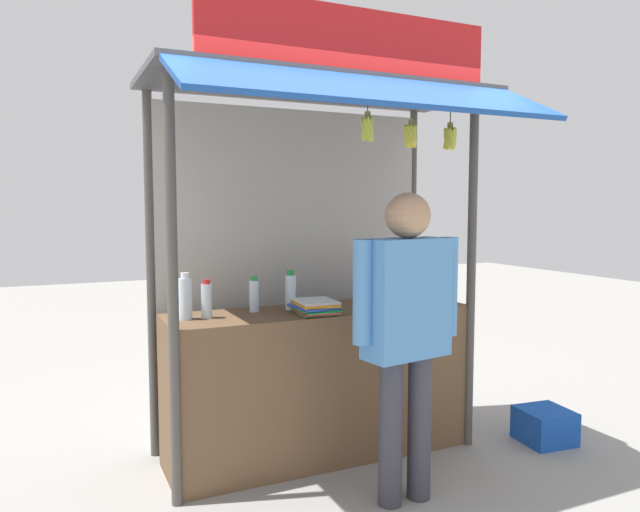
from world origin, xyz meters
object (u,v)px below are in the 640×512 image
object	(u,v)px
banana_bunch_inner_right	(411,136)
water_bottle_center	(254,295)
water_bottle_rear_center	(390,287)
vendor_person	(407,318)
banana_bunch_inner_left	(367,128)
banana_bunch_leftmost	(450,138)
magazine_stack_left	(315,307)
plastic_crate	(545,426)
water_bottle_back_left	(291,291)
magazine_stack_back_right	(407,303)
water_bottle_front_right	(207,300)
water_bottle_far_left	(185,298)

from	to	relation	value
banana_bunch_inner_right	water_bottle_center	bearing A→B (deg)	150.51
water_bottle_rear_center	vendor_person	xyz separation A→B (m)	(-0.39, -0.82, -0.05)
water_bottle_center	banana_bunch_inner_left	size ratio (longest dim) A/B	0.90
water_bottle_center	banana_bunch_inner_left	bearing A→B (deg)	-41.29
water_bottle_rear_center	banana_bunch_leftmost	world-z (taller)	banana_bunch_leftmost
magazine_stack_left	plastic_crate	distance (m)	1.86
water_bottle_back_left	vendor_person	xyz separation A→B (m)	(0.34, -0.85, -0.06)
banana_bunch_inner_left	banana_bunch_leftmost	bearing A→B (deg)	0.12
banana_bunch_leftmost	plastic_crate	world-z (taller)	banana_bunch_leftmost
magazine_stack_back_right	banana_bunch_inner_right	size ratio (longest dim) A/B	1.05
water_bottle_front_right	magazine_stack_left	size ratio (longest dim) A/B	0.73
magazine_stack_back_right	magazine_stack_left	xyz separation A→B (m)	(-0.65, 0.05, 0.01)
water_bottle_center	plastic_crate	xyz separation A→B (m)	(1.92, -0.58, -0.96)
water_bottle_rear_center	banana_bunch_leftmost	xyz separation A→B (m)	(0.17, -0.42, 0.99)
water_bottle_center	banana_bunch_inner_left	world-z (taller)	banana_bunch_inner_left
water_bottle_rear_center	banana_bunch_inner_right	distance (m)	1.09
banana_bunch_leftmost	magazine_stack_back_right	bearing A→B (deg)	128.53
vendor_person	water_bottle_center	bearing A→B (deg)	114.56
water_bottle_rear_center	magazine_stack_left	distance (m)	0.67
vendor_person	plastic_crate	bearing A→B (deg)	3.35
water_bottle_center	banana_bunch_leftmost	size ratio (longest dim) A/B	0.81
banana_bunch_leftmost	plastic_crate	xyz separation A→B (m)	(0.78, -0.10, -1.96)
water_bottle_far_left	plastic_crate	size ratio (longest dim) A/B	0.85
magazine_stack_back_right	vendor_person	size ratio (longest dim) A/B	0.17
water_bottle_back_left	magazine_stack_left	size ratio (longest dim) A/B	0.80
water_bottle_rear_center	vendor_person	distance (m)	0.91
water_bottle_center	banana_bunch_inner_right	distance (m)	1.39
water_bottle_back_left	banana_bunch_leftmost	bearing A→B (deg)	-26.91
water_bottle_front_right	magazine_stack_left	world-z (taller)	water_bottle_front_right
water_bottle_back_left	water_bottle_center	size ratio (longest dim) A/B	1.12
water_bottle_far_left	vendor_person	distance (m)	1.31
water_bottle_front_right	water_bottle_back_left	world-z (taller)	water_bottle_back_left
banana_bunch_inner_right	banana_bunch_inner_left	bearing A→B (deg)	-179.92
water_bottle_front_right	water_bottle_center	size ratio (longest dim) A/B	1.03
magazine_stack_left	banana_bunch_leftmost	size ratio (longest dim) A/B	1.14
banana_bunch_leftmost	banana_bunch_inner_left	bearing A→B (deg)	-179.88
water_bottle_far_left	banana_bunch_inner_right	distance (m)	1.67
magazine_stack_back_right	banana_bunch_leftmost	size ratio (longest dim) A/B	1.04
water_bottle_back_left	water_bottle_center	distance (m)	0.24
vendor_person	water_bottle_far_left	bearing A→B (deg)	133.35
banana_bunch_leftmost	vendor_person	distance (m)	1.24
banana_bunch_inner_right	water_bottle_back_left	bearing A→B (deg)	143.00
water_bottle_far_left	water_bottle_back_left	size ratio (longest dim) A/B	1.09
water_bottle_front_right	magazine_stack_left	bearing A→B (deg)	-11.19
water_bottle_center	magazine_stack_left	size ratio (longest dim) A/B	0.71
water_bottle_center	banana_bunch_inner_right	xyz separation A→B (m)	(0.85, -0.48, 0.99)
water_bottle_front_right	banana_bunch_inner_right	bearing A→B (deg)	-18.39
vendor_person	water_bottle_front_right	bearing A→B (deg)	130.18
water_bottle_front_right	water_bottle_back_left	size ratio (longest dim) A/B	0.91
water_bottle_front_right	water_bottle_back_left	bearing A→B (deg)	6.62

